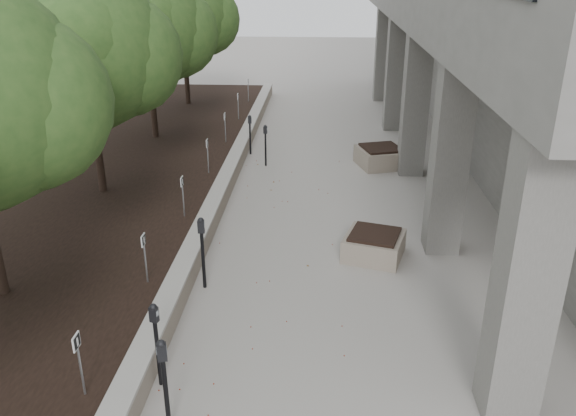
% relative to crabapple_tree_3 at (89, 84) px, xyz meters
% --- Properties ---
extents(retaining_wall, '(0.39, 26.00, 0.50)m').
position_rel_crabapple_tree_3_xyz_m(retaining_wall, '(2.97, 1.00, -2.87)').
color(retaining_wall, gray).
rests_on(retaining_wall, ground).
extents(planting_bed, '(7.00, 26.00, 0.40)m').
position_rel_crabapple_tree_3_xyz_m(planting_bed, '(-0.70, 1.00, -2.92)').
color(planting_bed, black).
rests_on(planting_bed, ground).
extents(crabapple_tree_3, '(4.60, 4.00, 5.44)m').
position_rel_crabapple_tree_3_xyz_m(crabapple_tree_3, '(0.00, 0.00, 0.00)').
color(crabapple_tree_3, '#2D501E').
rests_on(crabapple_tree_3, planting_bed).
extents(crabapple_tree_4, '(4.60, 4.00, 5.44)m').
position_rel_crabapple_tree_3_xyz_m(crabapple_tree_4, '(0.00, 5.00, 0.00)').
color(crabapple_tree_4, '#2D501E').
rests_on(crabapple_tree_4, planting_bed).
extents(crabapple_tree_5, '(4.60, 4.00, 5.44)m').
position_rel_crabapple_tree_3_xyz_m(crabapple_tree_5, '(0.00, 10.00, 0.00)').
color(crabapple_tree_5, '#2D501E').
rests_on(crabapple_tree_5, planting_bed).
extents(parking_sign_2, '(0.04, 0.22, 0.96)m').
position_rel_crabapple_tree_3_xyz_m(parking_sign_2, '(2.45, -7.50, -2.24)').
color(parking_sign_2, black).
rests_on(parking_sign_2, planting_bed).
extents(parking_sign_3, '(0.04, 0.22, 0.96)m').
position_rel_crabapple_tree_3_xyz_m(parking_sign_3, '(2.45, -4.50, -2.24)').
color(parking_sign_3, black).
rests_on(parking_sign_3, planting_bed).
extents(parking_sign_4, '(0.04, 0.22, 0.96)m').
position_rel_crabapple_tree_3_xyz_m(parking_sign_4, '(2.45, -1.50, -2.24)').
color(parking_sign_4, black).
rests_on(parking_sign_4, planting_bed).
extents(parking_sign_5, '(0.04, 0.22, 0.96)m').
position_rel_crabapple_tree_3_xyz_m(parking_sign_5, '(2.45, 1.50, -2.24)').
color(parking_sign_5, black).
rests_on(parking_sign_5, planting_bed).
extents(parking_sign_6, '(0.04, 0.22, 0.96)m').
position_rel_crabapple_tree_3_xyz_m(parking_sign_6, '(2.45, 4.50, -2.24)').
color(parking_sign_6, black).
rests_on(parking_sign_6, planting_bed).
extents(parking_sign_7, '(0.04, 0.22, 0.96)m').
position_rel_crabapple_tree_3_xyz_m(parking_sign_7, '(2.45, 7.50, -2.24)').
color(parking_sign_7, black).
rests_on(parking_sign_7, planting_bed).
extents(parking_sign_8, '(0.04, 0.22, 0.96)m').
position_rel_crabapple_tree_3_xyz_m(parking_sign_8, '(2.45, 10.50, -2.24)').
color(parking_sign_8, black).
rests_on(parking_sign_8, planting_bed).
extents(parking_meter_1, '(0.16, 0.13, 1.39)m').
position_rel_crabapple_tree_3_xyz_m(parking_meter_1, '(3.27, -6.77, -2.42)').
color(parking_meter_1, black).
rests_on(parking_meter_1, ground).
extents(parking_meter_2, '(0.17, 0.14, 1.45)m').
position_rel_crabapple_tree_3_xyz_m(parking_meter_2, '(3.62, -7.68, -2.39)').
color(parking_meter_2, black).
rests_on(parking_meter_2, ground).
extents(parking_meter_3, '(0.15, 0.12, 1.47)m').
position_rel_crabapple_tree_3_xyz_m(parking_meter_3, '(3.38, -3.96, -2.38)').
color(parking_meter_3, black).
rests_on(parking_meter_3, ground).
extents(parking_meter_4, '(0.14, 0.11, 1.29)m').
position_rel_crabapple_tree_3_xyz_m(parking_meter_4, '(3.86, 3.36, -2.47)').
color(parking_meter_4, black).
rests_on(parking_meter_4, ground).
extents(parking_meter_5, '(0.15, 0.12, 1.30)m').
position_rel_crabapple_tree_3_xyz_m(parking_meter_5, '(3.25, 4.50, -2.47)').
color(parking_meter_5, black).
rests_on(parking_meter_5, ground).
extents(planter_front, '(1.45, 1.45, 0.55)m').
position_rel_crabapple_tree_3_xyz_m(planter_front, '(6.73, -2.47, -2.85)').
color(planter_front, gray).
rests_on(planter_front, ground).
extents(planter_back, '(1.63, 1.63, 0.61)m').
position_rel_crabapple_tree_3_xyz_m(planter_back, '(7.38, 3.57, -2.82)').
color(planter_back, gray).
rests_on(planter_back, ground).
extents(berry_scatter, '(3.30, 14.10, 0.02)m').
position_rel_crabapple_tree_3_xyz_m(berry_scatter, '(4.70, -3.00, -3.11)').
color(berry_scatter, maroon).
rests_on(berry_scatter, ground).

